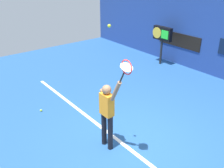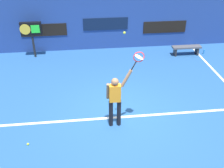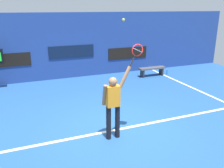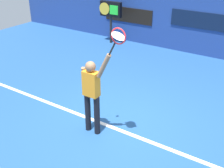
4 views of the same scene
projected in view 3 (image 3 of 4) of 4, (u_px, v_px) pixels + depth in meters
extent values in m
plane|color=#23518C|center=(115.00, 127.00, 7.00)|extent=(18.00, 18.00, 0.00)
cube|color=navy|center=(71.00, 46.00, 11.54)|extent=(18.00, 0.20, 3.13)
cube|color=#0C1933|center=(72.00, 52.00, 11.51)|extent=(2.20, 0.03, 0.60)
cube|color=black|center=(5.00, 60.00, 10.52)|extent=(2.20, 0.03, 0.60)
cube|color=black|center=(128.00, 53.00, 12.65)|extent=(2.20, 0.03, 0.60)
cube|color=white|center=(118.00, 130.00, 6.84)|extent=(10.00, 0.10, 0.01)
cube|color=white|center=(193.00, 88.00, 10.34)|extent=(0.10, 7.00, 0.01)
cylinder|color=black|center=(109.00, 123.00, 6.24)|extent=(0.13, 0.13, 0.92)
cylinder|color=black|center=(117.00, 121.00, 6.33)|extent=(0.13, 0.13, 0.92)
cube|color=orange|center=(113.00, 96.00, 6.06)|extent=(0.34, 0.20, 0.55)
sphere|color=#8C6647|center=(113.00, 82.00, 5.94)|extent=(0.22, 0.22, 0.22)
cylinder|color=#8C6647|center=(125.00, 77.00, 6.03)|extent=(0.34, 0.09, 0.56)
cylinder|color=#8C6647|center=(104.00, 95.00, 6.05)|extent=(0.09, 0.23, 0.58)
cylinder|color=black|center=(132.00, 61.00, 5.98)|extent=(0.16, 0.03, 0.28)
torus|color=red|center=(137.00, 50.00, 5.94)|extent=(0.42, 0.02, 0.42)
cylinder|color=silver|center=(137.00, 50.00, 5.94)|extent=(0.24, 0.27, 0.12)
sphere|color=#CCE033|center=(123.00, 20.00, 5.48)|extent=(0.07, 0.07, 0.07)
cube|color=#4C4C51|center=(152.00, 68.00, 12.06)|extent=(1.40, 0.36, 0.08)
cube|color=#262628|center=(142.00, 74.00, 11.93)|extent=(0.08, 0.32, 0.37)
cube|color=#262628|center=(161.00, 71.00, 12.32)|extent=(0.08, 0.32, 0.37)
cylinder|color=#338CD8|center=(167.00, 72.00, 12.47)|extent=(0.07, 0.07, 0.24)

